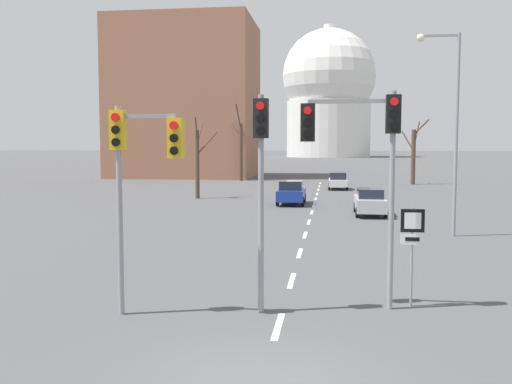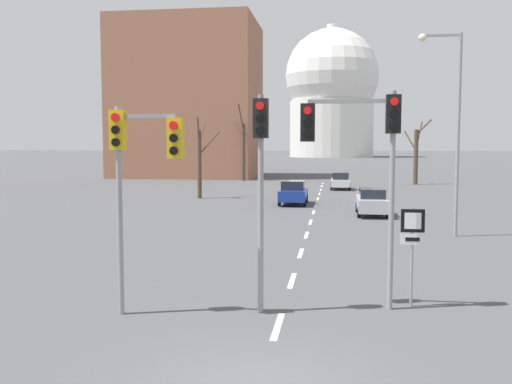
% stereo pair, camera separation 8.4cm
% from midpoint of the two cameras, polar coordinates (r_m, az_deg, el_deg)
% --- Properties ---
extents(lane_stripe_0, '(0.16, 2.00, 0.01)m').
position_cam_midpoint_polar(lane_stripe_0, '(13.55, 2.05, -13.26)').
color(lane_stripe_0, silver).
rests_on(lane_stripe_0, ground_plane).
extents(lane_stripe_1, '(0.16, 2.00, 0.01)m').
position_cam_midpoint_polar(lane_stripe_1, '(17.87, 3.45, -8.82)').
color(lane_stripe_1, silver).
rests_on(lane_stripe_1, ground_plane).
extents(lane_stripe_2, '(0.16, 2.00, 0.01)m').
position_cam_midpoint_polar(lane_stripe_2, '(22.26, 4.29, -6.11)').
color(lane_stripe_2, silver).
rests_on(lane_stripe_2, ground_plane).
extents(lane_stripe_3, '(0.16, 2.00, 0.01)m').
position_cam_midpoint_polar(lane_stripe_3, '(26.69, 4.84, -4.30)').
color(lane_stripe_3, silver).
rests_on(lane_stripe_3, ground_plane).
extents(lane_stripe_4, '(0.16, 2.00, 0.01)m').
position_cam_midpoint_polar(lane_stripe_4, '(31.14, 5.23, -3.00)').
color(lane_stripe_4, silver).
rests_on(lane_stripe_4, ground_plane).
extents(lane_stripe_5, '(0.16, 2.00, 0.01)m').
position_cam_midpoint_polar(lane_stripe_5, '(35.60, 5.53, -2.03)').
color(lane_stripe_5, silver).
rests_on(lane_stripe_5, ground_plane).
extents(lane_stripe_6, '(0.16, 2.00, 0.01)m').
position_cam_midpoint_polar(lane_stripe_6, '(40.07, 5.75, -1.28)').
color(lane_stripe_6, silver).
rests_on(lane_stripe_6, ground_plane).
extents(lane_stripe_7, '(0.16, 2.00, 0.01)m').
position_cam_midpoint_polar(lane_stripe_7, '(44.54, 5.94, -0.67)').
color(lane_stripe_7, silver).
rests_on(lane_stripe_7, ground_plane).
extents(lane_stripe_8, '(0.16, 2.00, 0.01)m').
position_cam_midpoint_polar(lane_stripe_8, '(49.02, 6.09, -0.18)').
color(lane_stripe_8, silver).
rests_on(lane_stripe_8, ground_plane).
extents(lane_stripe_9, '(0.16, 2.00, 0.01)m').
position_cam_midpoint_polar(lane_stripe_9, '(53.51, 6.21, 0.23)').
color(lane_stripe_9, silver).
rests_on(lane_stripe_9, ground_plane).
extents(lane_stripe_10, '(0.16, 2.00, 0.01)m').
position_cam_midpoint_polar(lane_stripe_10, '(57.99, 6.32, 0.58)').
color(lane_stripe_10, silver).
rests_on(lane_stripe_10, ground_plane).
extents(lane_stripe_11, '(0.16, 2.00, 0.01)m').
position_cam_midpoint_polar(lane_stripe_11, '(62.48, 6.41, 0.87)').
color(lane_stripe_11, silver).
rests_on(lane_stripe_11, ground_plane).
extents(traffic_signal_near_right, '(2.48, 0.34, 5.53)m').
position_cam_midpoint_polar(traffic_signal_near_right, '(14.62, 10.54, 4.74)').
color(traffic_signal_near_right, gray).
rests_on(traffic_signal_near_right, ground_plane).
extents(traffic_signal_near_left, '(1.79, 0.34, 5.13)m').
position_cam_midpoint_polar(traffic_signal_near_left, '(14.07, -11.87, 3.38)').
color(traffic_signal_near_left, gray).
rests_on(traffic_signal_near_left, ground_plane).
extents(traffic_signal_centre_tall, '(0.36, 0.34, 5.41)m').
position_cam_midpoint_polar(traffic_signal_centre_tall, '(14.03, 0.33, 2.98)').
color(traffic_signal_centre_tall, gray).
rests_on(traffic_signal_centre_tall, ground_plane).
extents(route_sign_post, '(0.60, 0.08, 2.60)m').
position_cam_midpoint_polar(route_sign_post, '(15.25, 15.20, -4.54)').
color(route_sign_post, gray).
rests_on(route_sign_post, ground_plane).
extents(street_lamp_right, '(1.93, 0.36, 9.18)m').
position_cam_midpoint_polar(street_lamp_right, '(27.44, 18.73, 7.29)').
color(street_lamp_right, gray).
rests_on(street_lamp_right, ground_plane).
extents(sedan_near_left, '(1.90, 4.26, 1.69)m').
position_cam_midpoint_polar(sedan_near_left, '(40.10, 3.50, -0.04)').
color(sedan_near_left, navy).
rests_on(sedan_near_left, ground_plane).
extents(sedan_near_right, '(1.82, 3.99, 1.61)m').
position_cam_midpoint_polar(sedan_near_right, '(54.08, 8.16, 1.12)').
color(sedan_near_right, silver).
rests_on(sedan_near_right, ground_plane).
extents(sedan_mid_centre, '(1.77, 4.52, 1.60)m').
position_cam_midpoint_polar(sedan_mid_centre, '(34.70, 11.25, -0.94)').
color(sedan_mid_centre, '#B7B7BC').
rests_on(sedan_mid_centre, ground_plane).
extents(bare_tree_left_near, '(2.03, 4.39, 8.85)m').
position_cam_midpoint_polar(bare_tree_left_near, '(66.63, -1.60, 4.40)').
color(bare_tree_left_near, brown).
rests_on(bare_tree_left_near, ground_plane).
extents(bare_tree_right_near, '(2.69, 1.69, 6.89)m').
position_cam_midpoint_polar(bare_tree_right_near, '(62.54, 15.44, 3.69)').
color(bare_tree_right_near, brown).
rests_on(bare_tree_right_near, ground_plane).
extents(bare_tree_left_far, '(1.58, 2.99, 6.35)m').
position_cam_midpoint_polar(bare_tree_left_far, '(44.78, -5.89, 3.18)').
color(bare_tree_left_far, brown).
rests_on(bare_tree_left_far, ground_plane).
extents(capitol_dome, '(31.75, 31.75, 44.85)m').
position_cam_midpoint_polar(capitol_dome, '(199.81, 7.27, 9.78)').
color(capitol_dome, silver).
rests_on(capitol_dome, ground_plane).
extents(apartment_block_left, '(18.00, 14.00, 20.20)m').
position_cam_midpoint_polar(apartment_block_left, '(76.45, -7.07, 9.14)').
color(apartment_block_left, '#9E664C').
rests_on(apartment_block_left, ground_plane).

